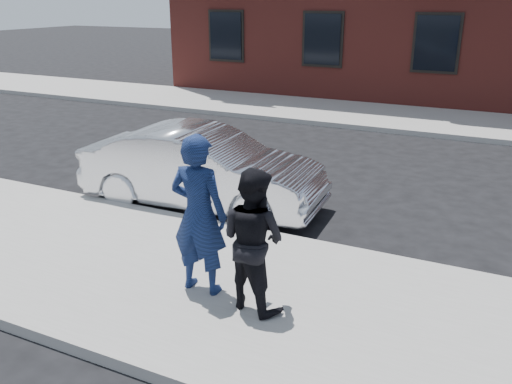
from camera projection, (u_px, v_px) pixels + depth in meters
The scene contains 8 objects.
ground at pixel (257, 294), 6.98m from camera, with size 100.00×100.00×0.00m, color black.
near_sidewalk at pixel (249, 298), 6.75m from camera, with size 50.00×3.50×0.15m, color gray.
near_curb at pixel (301, 243), 8.27m from camera, with size 50.00×0.10×0.15m, color #999691.
far_sidewalk at pixel (416, 119), 16.49m from camera, with size 50.00×3.50×0.15m, color gray.
far_curb at pixel (405, 132), 14.96m from camera, with size 50.00×0.10×0.15m, color #999691.
silver_sedan at pixel (202, 168), 9.66m from camera, with size 1.53×4.38×1.44m, color silver.
man_hoodie at pixel (199, 215), 6.49m from camera, with size 0.74×0.53×2.01m.
man_peacoat at pixel (253, 239), 6.18m from camera, with size 0.97×0.84×1.71m.
Camera 1 is at (2.64, -5.52, 3.63)m, focal length 38.00 mm.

